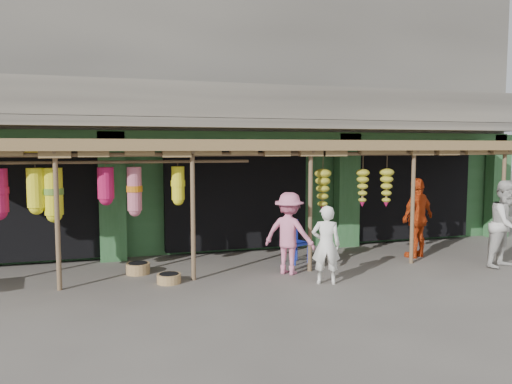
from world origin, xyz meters
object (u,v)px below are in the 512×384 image
object	(u,v)px
person_right	(507,224)
person_vendor	(418,218)
person_front	(326,245)
blue_chair	(293,239)
person_shopper	(289,233)

from	to	relation	value
person_right	person_vendor	distance (m)	1.92
person_front	person_vendor	distance (m)	3.45
blue_chair	person_right	xyz separation A→B (m)	(4.30, -1.82, 0.42)
person_vendor	person_shopper	distance (m)	3.55
person_vendor	person_right	bearing A→B (deg)	108.61
blue_chair	person_right	distance (m)	4.68
person_shopper	person_vendor	bearing A→B (deg)	-127.20
person_front	person_right	xyz separation A→B (m)	(4.36, 0.08, 0.20)
person_shopper	person_right	bearing A→B (deg)	-146.99
blue_chair	person_vendor	world-z (taller)	person_vendor
person_right	blue_chair	bearing A→B (deg)	139.00
person_vendor	person_shopper	xyz separation A→B (m)	(-3.50, -0.60, -0.10)
blue_chair	person_vendor	distance (m)	3.08
blue_chair	person_front	size ratio (longest dim) A/B	0.63
person_front	person_right	world-z (taller)	person_right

